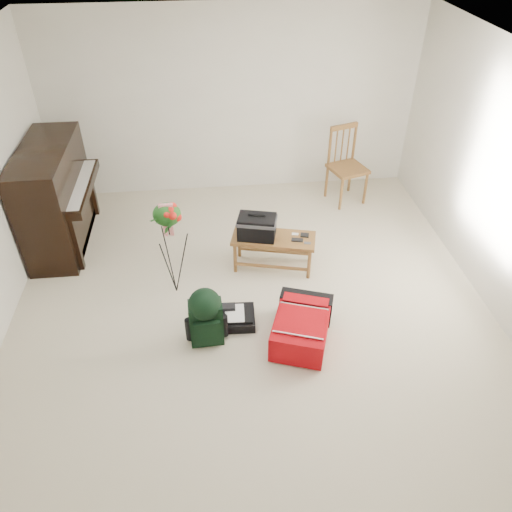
{
  "coord_description": "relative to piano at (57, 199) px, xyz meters",
  "views": [
    {
      "loc": [
        -0.38,
        -3.76,
        3.66
      ],
      "look_at": [
        0.07,
        0.35,
        0.51
      ],
      "focal_mm": 35.0,
      "sensor_mm": 36.0,
      "label": 1
    }
  ],
  "objects": [
    {
      "name": "green_backpack",
      "position": [
        1.7,
        -1.91,
        -0.25
      ],
      "size": [
        0.33,
        0.31,
        0.63
      ],
      "rotation": [
        0.0,
        0.0,
        0.04
      ],
      "color": "black",
      "rests_on": "floor"
    },
    {
      "name": "piano",
      "position": [
        0.0,
        0.0,
        0.0
      ],
      "size": [
        0.71,
        1.5,
        1.25
      ],
      "color": "black",
      "rests_on": "floor"
    },
    {
      "name": "floor",
      "position": [
        2.19,
        -1.6,
        -0.6
      ],
      "size": [
        5.0,
        5.5,
        0.01
      ],
      "primitive_type": "cube",
      "color": "beige",
      "rests_on": "ground"
    },
    {
      "name": "red_suitcase",
      "position": [
        2.62,
        -1.94,
        -0.43
      ],
      "size": [
        0.72,
        0.9,
        0.32
      ],
      "rotation": [
        0.0,
        0.0,
        -0.34
      ],
      "color": "#BE0811",
      "rests_on": "floor"
    },
    {
      "name": "flower_stand",
      "position": [
        1.38,
        -1.12,
        -0.03
      ],
      "size": [
        0.37,
        0.37,
        1.16
      ],
      "rotation": [
        0.0,
        0.0,
        -0.02
      ],
      "color": "black",
      "rests_on": "floor"
    },
    {
      "name": "ceiling",
      "position": [
        2.19,
        -1.6,
        1.9
      ],
      "size": [
        5.0,
        5.5,
        0.01
      ],
      "primitive_type": "cube",
      "color": "white",
      "rests_on": "wall_back"
    },
    {
      "name": "dining_chair",
      "position": [
        3.71,
        0.63,
        -0.09
      ],
      "size": [
        0.57,
        0.57,
        1.05
      ],
      "rotation": [
        0.0,
        0.0,
        0.31
      ],
      "color": "brown",
      "rests_on": "floor"
    },
    {
      "name": "black_duffel",
      "position": [
        1.97,
        -1.68,
        -0.53
      ],
      "size": [
        0.46,
        0.37,
        0.19
      ],
      "rotation": [
        0.0,
        0.0,
        -0.05
      ],
      "color": "black",
      "rests_on": "floor"
    },
    {
      "name": "wall_back",
      "position": [
        2.19,
        1.15,
        0.65
      ],
      "size": [
        5.0,
        0.04,
        2.5
      ],
      "primitive_type": "cube",
      "color": "silver",
      "rests_on": "floor"
    },
    {
      "name": "bench",
      "position": [
        2.37,
        -0.82,
        -0.09
      ],
      "size": [
        1.0,
        0.59,
        0.72
      ],
      "rotation": [
        0.0,
        0.0,
        -0.24
      ],
      "color": "brown",
      "rests_on": "floor"
    }
  ]
}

